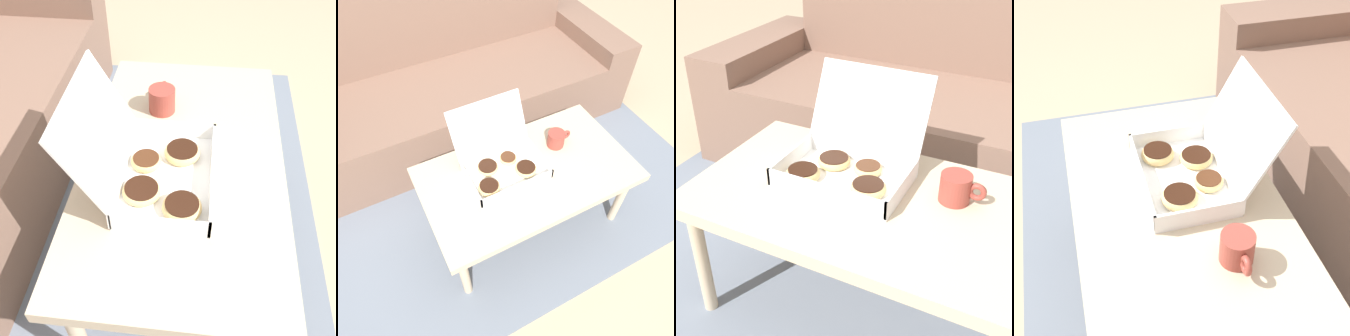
{
  "view_description": "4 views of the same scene",
  "coord_description": "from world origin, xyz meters",
  "views": [
    {
      "loc": [
        -0.86,
        -0.21,
        1.28
      ],
      "look_at": [
        -0.1,
        -0.13,
        0.51
      ],
      "focal_mm": 42.0,
      "sensor_mm": 36.0,
      "label": 1
    },
    {
      "loc": [
        -0.56,
        -1.0,
        1.74
      ],
      "look_at": [
        -0.1,
        -0.13,
        0.51
      ],
      "focal_mm": 35.0,
      "sensor_mm": 36.0,
      "label": 2
    },
    {
      "loc": [
        0.43,
        -1.19,
        1.24
      ],
      "look_at": [
        -0.1,
        -0.13,
        0.51
      ],
      "focal_mm": 50.0,
      "sensor_mm": 36.0,
      "label": 3
    },
    {
      "loc": [
        0.92,
        -0.4,
        1.41
      ],
      "look_at": [
        -0.1,
        -0.13,
        0.51
      ],
      "focal_mm": 50.0,
      "sensor_mm": 36.0,
      "label": 4
    }
  ],
  "objects": [
    {
      "name": "area_rug",
      "position": [
        0.0,
        0.3,
        0.01
      ],
      "size": [
        2.46,
        1.98,
        0.01
      ],
      "primitive_type": "cube",
      "color": "slate",
      "rests_on": "ground_plane"
    },
    {
      "name": "coffee_mug",
      "position": [
        0.22,
        -0.07,
        0.5
      ],
      "size": [
        0.13,
        0.09,
        0.09
      ],
      "color": "#993D33",
      "rests_on": "coffee_table"
    },
    {
      "name": "couch",
      "position": [
        0.0,
        0.84,
        0.32
      ],
      "size": [
        2.34,
        0.87,
        0.98
      ],
      "color": "#7A5B4C",
      "rests_on": "ground_plane"
    },
    {
      "name": "pastry_box",
      "position": [
        -0.11,
        -0.09,
        0.51
      ],
      "size": [
        0.38,
        0.37,
        0.29
      ],
      "color": "white",
      "rests_on": "coffee_table"
    },
    {
      "name": "coffee_table",
      "position": [
        0.0,
        -0.16,
        0.41
      ],
      "size": [
        1.05,
        0.6,
        0.46
      ],
      "color": "#C6B293",
      "rests_on": "ground_plane"
    },
    {
      "name": "ground_plane",
      "position": [
        0.0,
        0.0,
        0.0
      ],
      "size": [
        12.0,
        12.0,
        0.0
      ],
      "primitive_type": "plane",
      "color": "tan"
    }
  ]
}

